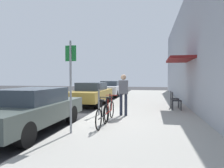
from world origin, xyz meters
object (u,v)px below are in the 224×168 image
Objects in this scene: street_sign at (71,79)px; parked_car_1 at (91,93)px; parked_car_0 at (31,109)px; bicycle_0 at (109,111)px; bicycle_1 at (103,115)px; pedestrian_standing at (123,91)px; cafe_chair_1 at (173,98)px; parked_car_2 at (111,88)px; cafe_chair_0 at (175,100)px; parking_meter at (99,97)px.

parked_car_1 is at bearing 102.76° from street_sign.
bicycle_0 is at bearing 32.63° from parked_car_0.
bicycle_1 is 1.01× the size of pedestrian_standing.
parked_car_0 is 5.06× the size of cafe_chair_1.
cafe_chair_1 is at bearing -54.64° from parked_car_2.
cafe_chair_1 is at bearing 89.98° from cafe_chair_0.
parked_car_2 is 1.69× the size of street_sign.
parked_car_1 is at bearing 90.00° from parked_car_0.
parked_car_2 is 9.87m from pedestrian_standing.
bicycle_1 is at bearing -90.80° from bicycle_0.
parked_car_2 is at bearing 101.77° from bicycle_0.
bicycle_0 and bicycle_1 have the same top height.
pedestrian_standing reaches higher than cafe_chair_1.
parked_car_0 is 12.02m from parked_car_2.
cafe_chair_1 is at bearing 55.63° from bicycle_0.
street_sign is 2.23m from bicycle_0.
bicycle_0 is (2.21, -10.60, -0.25)m from parked_car_2.
parked_car_2 is 9.03m from cafe_chair_0.
parked_car_0 is at bearing -132.66° from cafe_chair_1.
parked_car_0 is at bearing -90.00° from parked_car_2.
pedestrian_standing is at bearing 69.22° from street_sign.
parking_meter is at bearing 88.97° from street_sign.
parked_car_2 reaches higher than parked_car_0.
parked_car_2 is at bearing 96.91° from street_sign.
bicycle_0 is 4.62m from cafe_chair_1.
parked_car_0 is 2.59× the size of pedestrian_standing.
parked_car_1 is 2.57× the size of bicycle_0.
parked_car_0 is 6.51m from cafe_chair_0.
parking_meter is at bearing -175.82° from pedestrian_standing.
bicycle_1 reaches higher than cafe_chair_1.
parked_car_2 is 11.65m from bicycle_1.
parked_car_2 reaches higher than parked_car_1.
bicycle_0 is (0.66, -1.01, -0.41)m from parking_meter.
bicycle_0 is at bearing -109.03° from pedestrian_standing.
parked_car_0 is 1.00× the size of parked_car_1.
parked_car_1 is 5.06× the size of cafe_chair_0.
cafe_chair_0 is 2.97m from pedestrian_standing.
pedestrian_standing is (1.03, 0.08, 0.23)m from parking_meter.
parked_car_1 is 5.06× the size of cafe_chair_1.
bicycle_0 is 1.97× the size of cafe_chair_1.
street_sign is 2.99× the size of cafe_chair_0.
parked_car_1 is at bearing 111.16° from bicycle_1.
parked_car_2 is 5.06× the size of cafe_chair_1.
pedestrian_standing reaches higher than cafe_chair_0.
parked_car_1 is 1.00× the size of parked_car_2.
street_sign is (1.50, -0.36, 0.94)m from parked_car_0.
parked_car_2 is 2.57× the size of bicycle_1.
parking_meter is at bearing 109.45° from bicycle_1.
parked_car_1 reaches higher than cafe_chair_0.
pedestrian_standing is (-2.24, -2.73, 0.50)m from cafe_chair_1.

